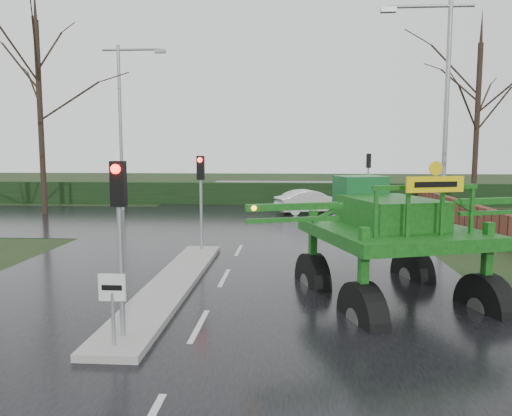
# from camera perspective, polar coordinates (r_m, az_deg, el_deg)

# --- Properties ---
(ground) EXTENTS (140.00, 140.00, 0.00)m
(ground) POSITION_cam_1_polar(r_m,az_deg,el_deg) (10.93, -6.51, -13.33)
(ground) COLOR black
(ground) RESTS_ON ground
(road_main) EXTENTS (14.00, 80.00, 0.02)m
(road_main) POSITION_cam_1_polar(r_m,az_deg,el_deg) (20.53, -1.40, -3.81)
(road_main) COLOR black
(road_main) RESTS_ON ground
(road_cross) EXTENTS (80.00, 12.00, 0.02)m
(road_cross) POSITION_cam_1_polar(r_m,az_deg,el_deg) (26.43, -0.17, -1.45)
(road_cross) COLOR black
(road_cross) RESTS_ON ground
(median_island) EXTENTS (1.20, 10.00, 0.16)m
(median_island) POSITION_cam_1_polar(r_m,az_deg,el_deg) (13.97, -9.55, -8.56)
(median_island) COLOR gray
(median_island) RESTS_ON ground
(hedge_row) EXTENTS (44.00, 0.90, 1.50)m
(hedge_row) POSITION_cam_1_polar(r_m,az_deg,el_deg) (34.28, 0.82, 1.66)
(hedge_row) COLOR black
(hedge_row) RESTS_ON ground
(brick_wall) EXTENTS (0.40, 20.00, 1.20)m
(brick_wall) POSITION_cam_1_polar(r_m,az_deg,el_deg) (27.65, 22.09, -0.35)
(brick_wall) COLOR #592D1E
(brick_wall) RESTS_ON ground
(keep_left_sign) EXTENTS (0.50, 0.07, 1.35)m
(keep_left_sign) POSITION_cam_1_polar(r_m,az_deg,el_deg) (9.56, -16.08, -9.83)
(keep_left_sign) COLOR gray
(keep_left_sign) RESTS_ON ground
(traffic_signal_near) EXTENTS (0.26, 0.33, 3.52)m
(traffic_signal_near) POSITION_cam_1_polar(r_m,az_deg,el_deg) (9.71, -15.38, -0.32)
(traffic_signal_near) COLOR gray
(traffic_signal_near) RESTS_ON ground
(traffic_signal_mid) EXTENTS (0.26, 0.33, 3.52)m
(traffic_signal_mid) POSITION_cam_1_polar(r_m,az_deg,el_deg) (17.92, -6.33, 2.96)
(traffic_signal_mid) COLOR gray
(traffic_signal_mid) RESTS_ON ground
(traffic_signal_far) EXTENTS (0.26, 0.33, 3.52)m
(traffic_signal_far) POSITION_cam_1_polar(r_m,az_deg,el_deg) (30.47, 12.72, 4.34)
(traffic_signal_far) COLOR gray
(traffic_signal_far) RESTS_ON ground
(street_light_right) EXTENTS (3.85, 0.30, 10.00)m
(street_light_right) POSITION_cam_1_polar(r_m,az_deg,el_deg) (23.08, 20.24, 11.86)
(street_light_right) COLOR gray
(street_light_right) RESTS_ON ground
(street_light_left_far) EXTENTS (3.85, 0.30, 10.00)m
(street_light_left_far) POSITION_cam_1_polar(r_m,az_deg,el_deg) (31.83, -14.75, 10.50)
(street_light_left_far) COLOR gray
(street_light_left_far) RESTS_ON ground
(tree_left_far) EXTENTS (7.70, 7.70, 13.26)m
(tree_left_far) POSITION_cam_1_polar(r_m,az_deg,el_deg) (31.77, -23.55, 12.28)
(tree_left_far) COLOR black
(tree_left_far) RESTS_ON ground
(tree_right_far) EXTENTS (7.00, 7.00, 12.05)m
(tree_right_far) POSITION_cam_1_polar(r_m,az_deg,el_deg) (33.13, 24.02, 10.87)
(tree_right_far) COLOR black
(tree_right_far) RESTS_ON ground
(crop_sprayer) EXTENTS (7.46, 5.72, 4.36)m
(crop_sprayer) POSITION_cam_1_polar(r_m,az_deg,el_deg) (11.13, 11.82, -2.11)
(crop_sprayer) COLOR black
(crop_sprayer) RESTS_ON ground
(white_sedan) EXTENTS (4.43, 2.96, 1.38)m
(white_sedan) POSITION_cam_1_polar(r_m,az_deg,el_deg) (29.57, 6.26, -0.64)
(white_sedan) COLOR silver
(white_sedan) RESTS_ON ground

